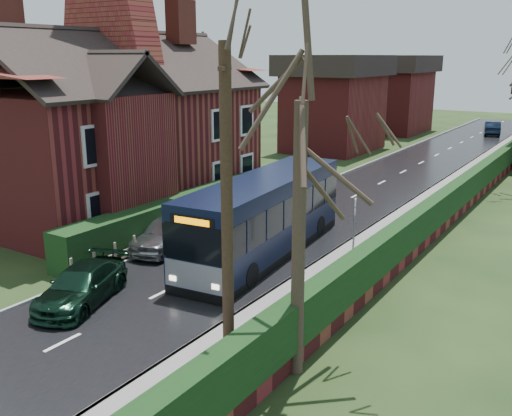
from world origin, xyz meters
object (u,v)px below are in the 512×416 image
Objects in this scene: brick_house at (116,123)px; car_green at (82,285)px; bus at (264,217)px; car_silver at (168,232)px; bus_stop_sign at (355,219)px; telegraph_pole at (227,221)px.

brick_house reaches higher than car_green.
brick_house is at bearing 164.01° from bus.
bus is at bearing 12.53° from car_silver.
brick_house is at bearing 152.87° from bus_stop_sign.
bus_stop_sign reaches higher than car_silver.
car_silver is at bearing 115.72° from telegraph_pole.
car_green is (1.20, -5.42, -0.10)m from car_silver.
telegraph_pole is (4.00, -8.01, 2.45)m from bus.
car_green is at bearing -114.66° from bus.
brick_house is at bearing 110.02° from car_green.
car_silver is 7.40m from bus_stop_sign.
bus_stop_sign is 0.32× the size of telegraph_pole.
telegraph_pole reaches higher than bus.
bus is 3.99m from car_silver.
telegraph_pole is at bearing -35.84° from brick_house.
brick_house reaches higher than car_silver.
brick_house is 1.43× the size of bus.
bus is 2.55× the size of car_green.
telegraph_pole is (7.60, -6.51, 3.27)m from car_silver.
bus_stop_sign is at bearing 15.91° from bus.
brick_house reaches higher than telegraph_pole.
car_green is 7.32m from telegraph_pole.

